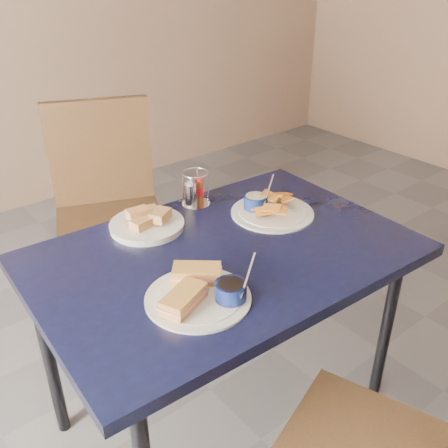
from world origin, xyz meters
TOP-DOWN VIEW (x-y plane):
  - ground at (0.00, 0.00)m, footprint 6.00×6.00m
  - dining_table at (-0.02, 0.19)m, footprint 1.26×0.88m
  - chair_far at (-0.01, 1.13)m, footprint 0.62×0.62m
  - sandwich_plate at (-0.23, 0.04)m, footprint 0.31×0.30m
  - plantain_plate at (0.27, 0.30)m, footprint 0.31×0.31m
  - bread_basket at (-0.14, 0.48)m, footprint 0.26×0.26m
  - condiment_caddy at (0.10, 0.52)m, footprint 0.11×0.11m

SIDE VIEW (x-z plane):
  - ground at x=0.00m, z-range 0.00..0.00m
  - chair_far at x=-0.01m, z-range 0.07..1.09m
  - dining_table at x=-0.02m, z-range 0.31..1.06m
  - plantain_plate at x=0.27m, z-range 0.71..0.83m
  - bread_basket at x=-0.14m, z-range 0.73..0.81m
  - sandwich_plate at x=-0.23m, z-range 0.71..0.83m
  - condiment_caddy at x=0.10m, z-range 0.74..0.87m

